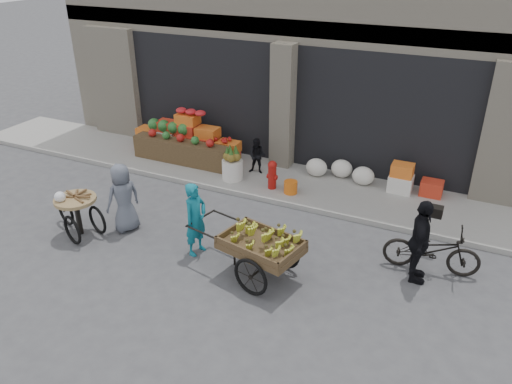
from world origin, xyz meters
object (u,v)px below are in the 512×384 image
at_px(orange_bucket, 291,187).
at_px(bicycle, 432,250).
at_px(pineapple_bin, 233,170).
at_px(tricycle_cart, 77,210).
at_px(fire_hydrant, 272,174).
at_px(vendor_woman, 196,219).
at_px(banana_cart, 259,242).
at_px(vendor_grey, 123,198).
at_px(cyclist, 420,242).
at_px(seated_person, 257,156).

xyz_separation_m(orange_bucket, bicycle, (3.41, -1.63, 0.18)).
distance_m(pineapple_bin, tricycle_cart, 3.92).
relative_size(fire_hydrant, bicycle, 0.41).
distance_m(vendor_woman, bicycle, 4.41).
distance_m(pineapple_bin, vendor_woman, 3.17).
distance_m(pineapple_bin, banana_cart, 3.95).
distance_m(fire_hydrant, vendor_grey, 3.57).
height_order(pineapple_bin, vendor_grey, vendor_grey).
distance_m(fire_hydrant, vendor_woman, 3.02).
bearing_deg(cyclist, tricycle_cart, 94.13).
bearing_deg(fire_hydrant, tricycle_cart, -129.66).
relative_size(tricycle_cart, bicycle, 0.85).
distance_m(fire_hydrant, bicycle, 4.26).
relative_size(vendor_woman, tricycle_cart, 1.02).
height_order(pineapple_bin, cyclist, cyclist).
xyz_separation_m(orange_bucket, seated_person, (-1.20, 0.70, 0.31)).
height_order(orange_bucket, vendor_woman, vendor_woman).
height_order(seated_person, cyclist, cyclist).
relative_size(seated_person, banana_cart, 0.37).
distance_m(orange_bucket, cyclist, 3.83).
bearing_deg(seated_person, cyclist, -41.81).
distance_m(seated_person, banana_cart, 4.26).
height_order(seated_person, vendor_grey, vendor_grey).
distance_m(fire_hydrant, tricycle_cart, 4.47).
xyz_separation_m(seated_person, vendor_woman, (0.41, -3.65, 0.16)).
height_order(orange_bucket, banana_cart, banana_cart).
height_order(banana_cart, vendor_grey, vendor_grey).
height_order(tricycle_cart, vendor_grey, vendor_grey).
relative_size(banana_cart, vendor_grey, 1.70).
height_order(banana_cart, cyclist, cyclist).
distance_m(pineapple_bin, cyclist, 5.28).
height_order(orange_bucket, cyclist, cyclist).
xyz_separation_m(fire_hydrant, banana_cart, (1.13, -3.20, 0.22)).
xyz_separation_m(pineapple_bin, cyclist, (4.81, -2.13, 0.42)).
distance_m(tricycle_cart, cyclist, 6.71).
xyz_separation_m(fire_hydrant, orange_bucket, (0.50, -0.05, -0.23)).
height_order(fire_hydrant, bicycle, bicycle).
bearing_deg(vendor_grey, orange_bucket, 161.67).
bearing_deg(pineapple_bin, cyclist, -23.93).
distance_m(seated_person, tricycle_cart, 4.63).
height_order(pineapple_bin, seated_person, seated_person).
xyz_separation_m(pineapple_bin, tricycle_cart, (-1.76, -3.49, 0.20)).
height_order(bicycle, cyclist, cyclist).
xyz_separation_m(fire_hydrant, tricycle_cart, (-2.86, -3.44, 0.06)).
xyz_separation_m(pineapple_bin, vendor_woman, (0.81, -3.05, 0.37)).
bearing_deg(cyclist, seated_person, 50.61).
xyz_separation_m(fire_hydrant, vendor_woman, (-0.29, -3.00, 0.24)).
bearing_deg(tricycle_cart, bicycle, 32.81).
height_order(pineapple_bin, fire_hydrant, fire_hydrant).
relative_size(orange_bucket, cyclist, 0.20).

